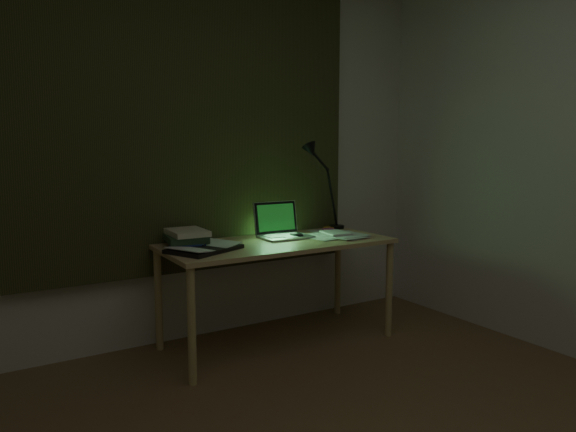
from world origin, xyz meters
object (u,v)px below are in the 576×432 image
open_textbook (204,248)px  desk_lamp (337,188)px  loose_papers (328,234)px  book_stack (187,238)px  desk (278,293)px  laptop (286,221)px

open_textbook → desk_lamp: size_ratio=0.65×
loose_papers → desk_lamp: size_ratio=0.58×
open_textbook → loose_papers: bearing=-21.5°
book_stack → loose_papers: bearing=-6.9°
desk_lamp → open_textbook: bearing=-159.3°
desk → open_textbook: (-0.50, -0.04, 0.34)m
desk → desk_lamp: 0.92m
desk → desk_lamp: desk_lamp is taller
book_stack → open_textbook: bearing=-77.8°
desk → open_textbook: bearing=-175.6°
desk → loose_papers: (0.39, 0.02, 0.33)m
book_stack → desk_lamp: size_ratio=0.46×
desk → book_stack: size_ratio=5.33×
desk_lamp → desk: bearing=-152.2°
desk → laptop: 0.46m
book_stack → desk_lamp: (1.18, 0.12, 0.24)m
laptop → open_textbook: (-0.61, -0.12, -0.10)m
open_textbook → desk: bearing=-20.7°
desk → laptop: (0.11, 0.08, 0.44)m
desk → desk_lamp: bearing=21.3°
desk → book_stack: book_stack is taller
open_textbook → desk_lamp: (1.14, 0.29, 0.27)m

